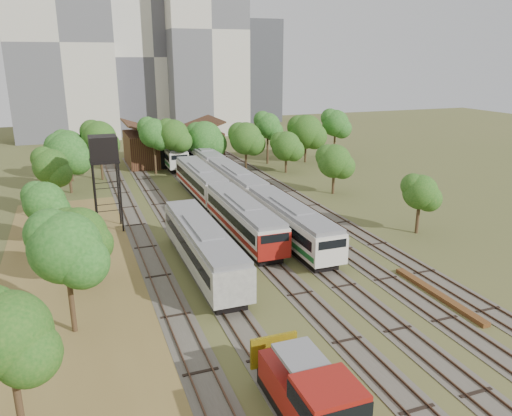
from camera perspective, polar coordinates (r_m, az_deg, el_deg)
name	(u,v)px	position (r m, az deg, el deg)	size (l,w,h in m)	color
ground	(342,308)	(38.77, 9.84, -11.21)	(240.00, 240.00, 0.00)	#475123
dry_grass_patch	(86,300)	(41.42, -18.82, -9.97)	(14.00, 60.00, 0.04)	brown
tracks	(232,214)	(59.72, -2.76, -0.72)	(24.60, 80.00, 0.19)	#4C473D
railcar_red_set	(219,197)	(59.43, -4.22, 1.23)	(3.19, 34.58, 3.96)	black
railcar_green_set	(236,183)	(65.84, -2.29, 2.82)	(3.19, 52.08, 3.96)	black
railcar_rear	(170,153)	(88.14, -9.82, 6.17)	(3.14, 16.08, 3.88)	black
shunter_locomotive	(311,399)	(26.58, 6.34, -20.90)	(2.93, 8.10, 3.84)	black
old_grey_coach	(203,247)	(43.83, -6.08, -4.44)	(3.29, 18.00, 4.08)	black
water_tower	(103,151)	(54.82, -17.04, 6.22)	(2.96, 2.96, 10.25)	black
rail_pile_near	(438,295)	(42.30, 20.10, -9.30)	(0.67, 10.09, 0.34)	brown
rail_pile_far	(323,221)	(57.41, 7.68, -1.50)	(0.49, 7.84, 0.25)	brown
maintenance_shed	(173,146)	(90.14, -9.47, 6.98)	(16.45, 11.55, 7.58)	#341813
tree_band_left	(60,194)	(51.47, -21.47, 1.49)	(7.79, 53.65, 8.54)	#382616
tree_band_far	(220,135)	(83.02, -4.19, 8.36)	(50.34, 8.96, 8.99)	#382616
tree_band_right	(324,159)	(70.81, 7.72, 5.63)	(5.57, 35.85, 6.84)	#382616
tower_left	(60,43)	(124.29, -21.54, 17.13)	(22.00, 16.00, 42.00)	beige
tower_centre	(148,57)	(130.78, -12.25, 16.50)	(20.00, 18.00, 36.00)	beige
tower_right	(203,31)	(125.51, -6.10, 19.51)	(18.00, 16.00, 48.00)	beige
tower_far_right	(256,72)	(148.66, -0.05, 15.33)	(12.00, 12.00, 28.00)	#393B40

